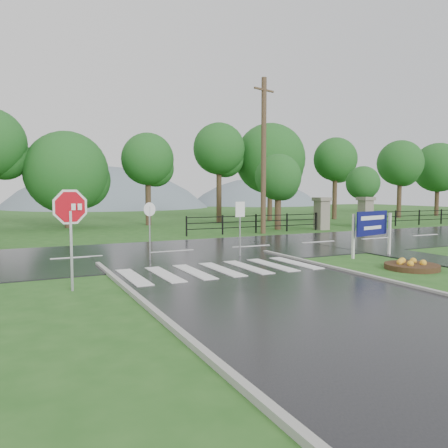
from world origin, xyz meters
TOP-DOWN VIEW (x-y plane):
  - ground at (0.00, 0.00)m, footprint 120.00×120.00m
  - main_road at (0.00, 10.00)m, footprint 90.00×8.00m
  - walkway at (8.50, 4.00)m, footprint 2.20×11.00m
  - crosswalk at (0.00, 5.00)m, footprint 6.50×2.80m
  - curb_left at (-3.55, -4.00)m, footprint 0.15×24.00m
  - pillar_west at (13.00, 16.00)m, footprint 1.00×1.00m
  - pillar_east at (17.00, 16.00)m, footprint 1.00×1.00m
  - fence_west at (7.75, 16.00)m, footprint 9.58×0.08m
  - hills at (3.49, 65.00)m, footprint 102.00×48.00m
  - treeline at (1.00, 24.00)m, footprint 83.20×5.20m
  - stop_sign at (-4.88, 4.14)m, footprint 1.26×0.32m
  - estate_billboard at (6.85, 5.12)m, footprint 2.09×0.56m
  - flower_bed at (6.04, 2.42)m, footprint 1.81×1.81m
  - reg_sign_small at (2.00, 7.41)m, footprint 0.49×0.15m
  - reg_sign_round at (-1.57, 8.05)m, footprint 0.50×0.18m
  - utility_pole_east at (7.98, 15.50)m, footprint 1.68×0.58m
  - entrance_tree_left at (10.38, 17.50)m, footprint 3.20×3.20m
  - entrance_tree_right at (18.12, 17.50)m, footprint 2.58×2.58m

SIDE VIEW (x-z plane):
  - hills at x=3.49m, z-range -39.54..8.46m
  - ground at x=0.00m, z-range 0.00..0.00m
  - main_road at x=0.00m, z-range -0.02..0.02m
  - walkway at x=8.50m, z-range -0.02..0.02m
  - curb_left at x=-3.55m, z-range -0.06..0.06m
  - treeline at x=1.00m, z-range -5.00..5.00m
  - crosswalk at x=0.00m, z-range 0.05..0.07m
  - flower_bed at x=6.04m, z-range -0.05..0.32m
  - fence_west at x=7.75m, z-range 0.12..1.32m
  - pillar_west at x=13.00m, z-range 0.06..2.30m
  - pillar_east at x=17.00m, z-range 0.06..2.30m
  - estate_billboard at x=6.85m, z-range 0.35..2.22m
  - reg_sign_round at x=-1.57m, z-range 0.30..2.55m
  - reg_sign_small at x=2.00m, z-range 0.46..2.71m
  - stop_sign at x=-4.88m, z-range 0.56..3.47m
  - entrance_tree_right at x=18.12m, z-range 0.96..5.55m
  - entrance_tree_left at x=10.38m, z-range 0.98..6.22m
  - utility_pole_east at x=7.98m, z-range 0.08..9.74m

